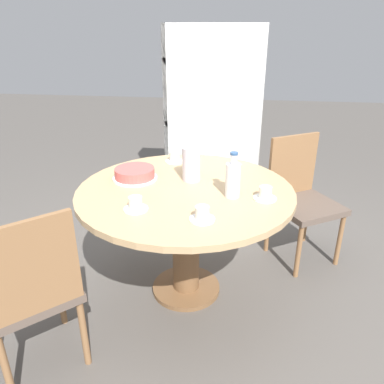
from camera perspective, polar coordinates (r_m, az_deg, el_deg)
The scene contains 12 objects.
ground_plane at distance 2.56m, azimuth -0.90°, elevation -14.57°, with size 14.00×14.00×0.00m, color #56514C.
dining_table at distance 2.24m, azimuth -0.99°, elevation -2.91°, with size 1.26×1.26×0.73m.
chair_a at distance 1.94m, azimuth -23.45°, elevation -13.55°, with size 0.59×0.59×0.89m.
chair_b at distance 2.79m, azimuth 16.33°, elevation -0.63°, with size 0.58×0.58×0.89m.
bookshelf at distance 3.49m, azimuth 3.24°, elevation 10.56°, with size 0.87×0.28×1.62m.
coffee_pot at distance 2.26m, azimuth -0.08°, elevation 4.50°, with size 0.11×0.11×0.24m.
water_bottle at distance 2.05m, azimuth 6.25°, elevation 1.99°, with size 0.08×0.08×0.26m.
cake_main at distance 2.33m, azimuth -8.71°, elevation 2.76°, with size 0.27×0.27×0.07m.
cup_a at distance 1.94m, azimuth -8.59°, elevation -1.91°, with size 0.13×0.13×0.07m.
cup_b at distance 2.60m, azimuth -2.69°, elevation 5.23°, with size 0.13×0.13×0.07m.
cup_c at distance 1.82m, azimuth 1.56°, elevation -3.46°, with size 0.13×0.13×0.07m.
cup_d at distance 2.07m, azimuth 11.10°, elevation -0.32°, with size 0.13×0.13×0.07m.
Camera 1 is at (0.31, -1.97, 1.60)m, focal length 35.00 mm.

